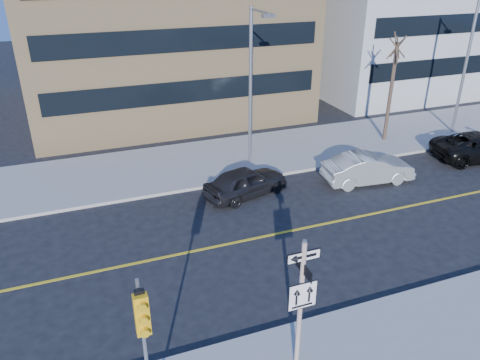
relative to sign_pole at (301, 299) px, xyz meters
name	(u,v)px	position (x,y,z in m)	size (l,w,h in m)	color
ground	(261,310)	(0.00, 2.51, -2.44)	(120.00, 120.00, 0.00)	black
far_sidewalk	(441,127)	(18.00, 14.51, -2.36)	(66.00, 6.00, 0.15)	gray
road_centerline	(460,196)	(12.00, 6.51, -2.43)	(40.00, 0.14, 0.01)	gold
sign_pole	(301,299)	(0.00, 0.00, 0.00)	(0.92, 0.92, 4.06)	white
traffic_signal	(143,325)	(-4.00, -0.15, 0.59)	(0.32, 0.45, 4.00)	gray
parked_car_a	(246,182)	(2.46, 10.17, -1.73)	(4.16, 1.67, 1.42)	black
parked_car_b	(368,168)	(8.69, 9.36, -1.69)	(4.54, 1.58, 1.50)	gray
streetlight_a	(252,79)	(4.00, 13.27, 2.32)	(0.55, 2.25, 8.00)	gray
streetlight_b	(470,59)	(18.00, 13.27, 2.32)	(0.55, 2.25, 8.00)	gray
street_tree_west	(397,50)	(13.00, 13.81, 3.09)	(1.80, 1.80, 6.35)	#35291F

